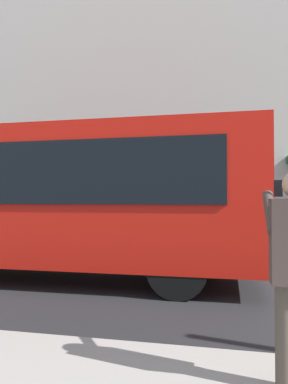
% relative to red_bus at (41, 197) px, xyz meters
% --- Properties ---
extents(ground_plane, '(60.00, 60.00, 0.00)m').
position_rel_red_bus_xyz_m(ground_plane, '(-4.50, -0.11, -1.68)').
color(ground_plane, '#232326').
extents(building_facade_far, '(28.00, 1.55, 12.00)m').
position_rel_red_bus_xyz_m(building_facade_far, '(-4.52, -6.90, 4.30)').
color(building_facade_far, beige).
rests_on(building_facade_far, ground_plane).
extents(red_bus, '(9.05, 2.54, 3.08)m').
position_rel_red_bus_xyz_m(red_bus, '(0.00, 0.00, 0.00)').
color(red_bus, red).
rests_on(red_bus, ground_plane).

